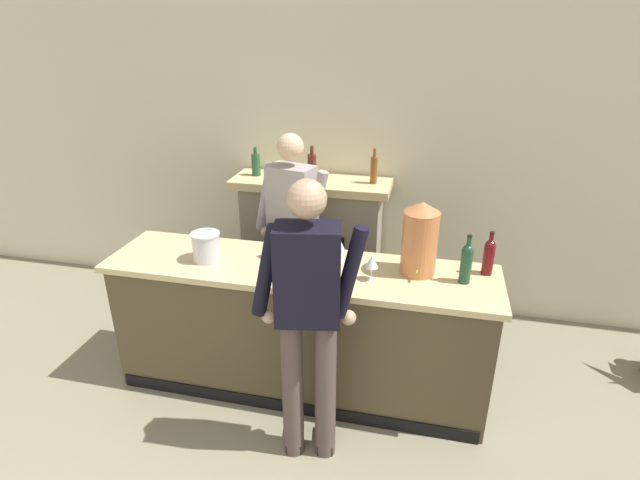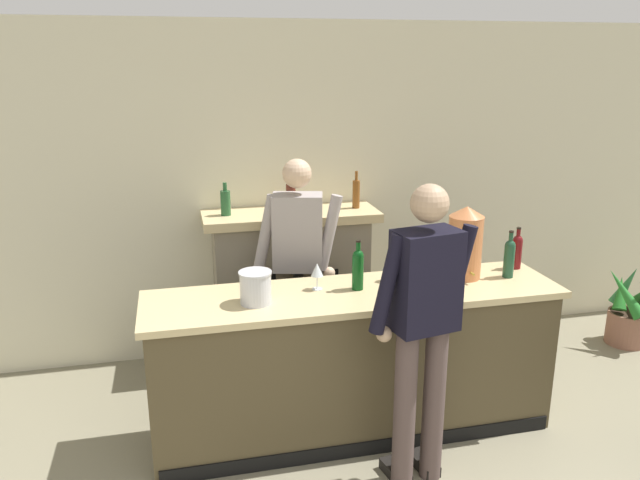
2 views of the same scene
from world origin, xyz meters
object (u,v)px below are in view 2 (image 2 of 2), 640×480
Objects in this scene: person_customer at (423,325)px; wine_bottle_merlot_tall at (517,250)px; fireplace_stone at (291,284)px; wine_glass_front_right at (317,271)px; copper_dispenser at (465,242)px; wine_glass_by_dispenser at (388,265)px; potted_plant_corner at (629,313)px; wine_bottle_port_short at (358,268)px; wine_glass_mid_counter at (435,271)px; wine_bottle_burgundy_dark at (509,257)px; ice_bucket_steel at (256,287)px; person_bartender at (298,265)px.

wine_bottle_merlot_tall is (1.02, 0.77, 0.13)m from person_customer.
wine_glass_front_right is (-0.03, -1.10, 0.50)m from fireplace_stone.
copper_dispenser is at bearing -0.07° from wine_glass_front_right.
fireplace_stone is 1.87m from person_customer.
wine_glass_by_dispenser is (-0.98, -0.05, -0.02)m from wine_bottle_merlot_tall.
fireplace_stone is 3.00m from potted_plant_corner.
wine_bottle_merlot_tall is (1.22, 0.14, -0.01)m from wine_bottle_port_short.
wine_glass_by_dispenser is (-2.48, -0.60, 0.84)m from potted_plant_corner.
fireplace_stone reaches higher than wine_glass_mid_counter.
person_customer is at bearing -152.34° from potted_plant_corner.
ice_bucket_steel is at bearing -177.66° from wine_bottle_burgundy_dark.
person_bartender reaches higher than ice_bucket_steel.
fireplace_stone is 7.75× the size of ice_bucket_steel.
copper_dispenser is at bearing 30.49° from wine_glass_mid_counter.
person_bartender is 0.60m from wine_glass_front_right.
person_customer is 3.66× the size of copper_dispenser.
wine_bottle_port_short reaches higher than potted_plant_corner.
person_customer is at bearing -76.78° from fireplace_stone.
wine_glass_front_right is (-2.98, -0.64, 0.85)m from potted_plant_corner.
wine_bottle_merlot_tall is at bearing -35.05° from fireplace_stone.
potted_plant_corner is 4.04× the size of wine_glass_front_right.
wine_glass_mid_counter is (0.71, -1.26, 0.49)m from fireplace_stone.
potted_plant_corner is at bearing 23.13° from wine_bottle_burgundy_dark.
wine_glass_by_dispenser is (0.04, 0.73, 0.11)m from person_customer.
wine_bottle_burgundy_dark reaches higher than ice_bucket_steel.
copper_dispenser is (1.03, -0.58, 0.28)m from person_bartender.
person_bartender is 0.76m from wine_glass_by_dispenser.
fireplace_stone is 3.17× the size of copper_dispenser.
person_customer is 10.60× the size of wine_glass_mid_counter.
wine_glass_front_right is 0.50m from wine_glass_by_dispenser.
person_bartender is at bearing 134.92° from wine_glass_mid_counter.
wine_glass_front_right is at bearing -176.71° from wine_bottle_merlot_tall.
wine_glass_front_right is at bearing -175.47° from wine_glass_by_dispenser.
potted_plant_corner is at bearing 20.15° from wine_bottle_merlot_tall.
wine_glass_by_dispenser is (-0.53, 0.04, -0.14)m from copper_dispenser.
potted_plant_corner is 1.45× the size of copper_dispenser.
wine_bottle_port_short reaches higher than ice_bucket_steel.
person_bartender is at bearing 161.41° from wine_bottle_merlot_tall.
wine_glass_front_right is 0.76m from wine_glass_mid_counter.
copper_dispenser reaches higher than wine_bottle_port_short.
wine_glass_mid_counter is at bearing -12.84° from wine_glass_front_right.
fireplace_stone is at bearing 137.96° from wine_bottle_burgundy_dark.
wine_bottle_port_short reaches higher than wine_bottle_merlot_tall.
person_bartender is 0.71m from wine_bottle_port_short.
potted_plant_corner is at bearing 18.09° from copper_dispenser.
copper_dispenser is 0.47m from wine_bottle_merlot_tall.
copper_dispenser is 0.55m from wine_glass_by_dispenser.
copper_dispenser is 1.65× the size of wine_bottle_merlot_tall.
wine_bottle_burgundy_dark is at bearing -42.04° from fireplace_stone.
wine_glass_front_right is at bearing -167.94° from potted_plant_corner.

